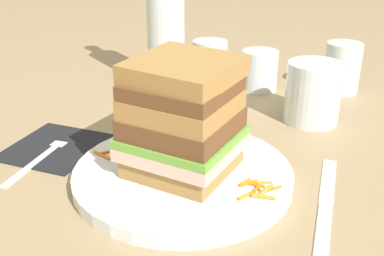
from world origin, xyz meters
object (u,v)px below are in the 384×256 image
Objects in this scene: fork at (46,152)px; empty_tumbler_3 at (210,59)px; main_plate at (183,175)px; empty_tumbler_1 at (342,68)px; napkin_dark at (55,146)px; sandwich at (183,118)px; knife at (326,205)px; water_bottle at (165,10)px; empty_tumbler_2 at (215,78)px; juice_glass at (313,97)px; empty_tumbler_0 at (260,70)px.

empty_tumbler_3 reaches higher than fork.
empty_tumbler_1 reaches higher than main_plate.
fork reaches higher than napkin_dark.
sandwich is at bearing -75.52° from empty_tumbler_3.
fork is 0.40m from empty_tumbler_3.
napkin_dark is 1.42× the size of empty_tumbler_1.
knife is at bearing 2.09° from main_plate.
empty_tumbler_2 is (0.10, -0.03, -0.10)m from water_bottle.
sandwich is 0.67× the size of knife.
fork is 0.39m from juice_glass.
juice_glass reaches higher than knife.
empty_tumbler_0 and empty_tumbler_3 have the same top height.
water_bottle reaches higher than empty_tumbler_0.
empty_tumbler_1 is 1.11× the size of empty_tumbler_2.
knife is (0.36, -0.01, 0.00)m from napkin_dark.
napkin_dark is 0.31m from water_bottle.
empty_tumbler_1 is at bearing 93.01° from knife.
empty_tumbler_2 is 0.13m from empty_tumbler_3.
empty_tumbler_0 is at bearing 60.25° from fork.
napkin_dark is (-0.19, 0.02, -0.01)m from main_plate.
empty_tumbler_3 is at bearing 125.05° from knife.
juice_glass is 1.30× the size of empty_tumbler_3.
empty_tumbler_3 reaches higher than napkin_dark.
napkin_dark is 1.36× the size of juice_glass.
empty_tumbler_1 is at bearing 69.41° from main_plate.
main_plate reaches higher than fork.
napkin_dark is at bearing -121.57° from empty_tumbler_0.
sandwich reaches higher than knife.
empty_tumbler_1 is at bearing 49.09° from fork.
empty_tumbler_1 is (-0.02, 0.38, 0.04)m from knife.
sandwich is 0.35m from empty_tumbler_0.
empty_tumbler_1 reaches higher than fork.
empty_tumbler_1 is (0.03, 0.15, 0.00)m from juice_glass.
water_bottle reaches higher than main_plate.
main_plate is at bearing -110.59° from empty_tumbler_1.
sandwich is 0.21m from fork.
sandwich is (0.00, 0.00, 0.07)m from main_plate.
empty_tumbler_0 is (-0.11, 0.11, -0.00)m from juice_glass.
juice_glass is 0.29m from water_bottle.
water_bottle is at bearing -162.68° from empty_tumbler_0.
napkin_dark is 0.38m from empty_tumbler_3.
empty_tumbler_3 reaches higher than knife.
empty_tumbler_2 is at bearing 61.43° from fork.
main_plate is 2.96× the size of empty_tumbler_1.
main_plate is at bearing -103.29° from sandwich.
main_plate is 0.27m from empty_tumbler_2.
empty_tumbler_3 is at bearing 75.15° from napkin_dark.
knife is 2.30× the size of empty_tumbler_1.
empty_tumbler_1 is 0.24m from empty_tumbler_3.
sandwich is 1.46× the size of juice_glass.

